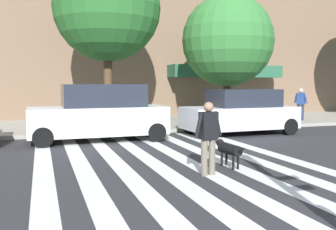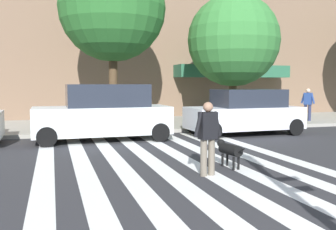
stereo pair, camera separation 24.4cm
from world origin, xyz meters
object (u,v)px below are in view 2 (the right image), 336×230
at_px(parked_car_behind_first, 104,113).
at_px(street_tree_nearest, 112,8).
at_px(street_tree_middle, 233,41).
at_px(pedestrian_dog_walker, 208,134).
at_px(dog_on_leash, 229,150).
at_px(parked_car_third_in_line, 245,112).
at_px(pedestrian_bystander, 308,102).

height_order(parked_car_behind_first, street_tree_nearest, street_tree_nearest).
xyz_separation_m(street_tree_middle, pedestrian_dog_walker, (-5.06, -8.84, -3.15)).
bearing_deg(street_tree_nearest, dog_on_leash, -79.70).
bearing_deg(parked_car_behind_first, parked_car_third_in_line, 0.01).
distance_m(parked_car_behind_first, pedestrian_dog_walker, 6.06).
height_order(parked_car_third_in_line, pedestrian_dog_walker, parked_car_third_in_line).
bearing_deg(pedestrian_bystander, parked_car_behind_first, -165.46).
bearing_deg(dog_on_leash, pedestrian_dog_walker, -144.16).
relative_size(parked_car_behind_first, street_tree_middle, 0.78).
relative_size(parked_car_third_in_line, street_tree_nearest, 0.62).
bearing_deg(street_tree_nearest, pedestrian_bystander, -1.48).
bearing_deg(pedestrian_bystander, dog_on_leash, -136.16).
bearing_deg(dog_on_leash, street_tree_middle, 62.79).
height_order(street_tree_nearest, dog_on_leash, street_tree_nearest).
bearing_deg(pedestrian_dog_walker, pedestrian_bystander, 43.20).
bearing_deg(street_tree_nearest, street_tree_middle, -0.59).
xyz_separation_m(parked_car_third_in_line, dog_on_leash, (-3.30, -5.27, -0.45)).
relative_size(street_tree_middle, dog_on_leash, 5.71).
relative_size(parked_car_behind_first, parked_car_third_in_line, 1.04).
relative_size(parked_car_behind_first, pedestrian_bystander, 2.92).
height_order(street_tree_nearest, pedestrian_bystander, street_tree_nearest).
height_order(street_tree_middle, dog_on_leash, street_tree_middle).
relative_size(street_tree_nearest, dog_on_leash, 6.92).
distance_m(parked_car_third_in_line, dog_on_leash, 6.24).
bearing_deg(pedestrian_dog_walker, parked_car_behind_first, 104.48).
distance_m(parked_car_behind_first, parked_car_third_in_line, 5.63).
distance_m(parked_car_third_in_line, street_tree_middle, 4.46).
bearing_deg(pedestrian_dog_walker, street_tree_nearest, 94.44).
distance_m(pedestrian_dog_walker, pedestrian_bystander, 12.62).
bearing_deg(pedestrian_dog_walker, street_tree_middle, 60.21).
bearing_deg(parked_car_third_in_line, street_tree_middle, 72.46).
xyz_separation_m(street_tree_middle, dog_on_leash, (-4.24, -8.25, -3.63)).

